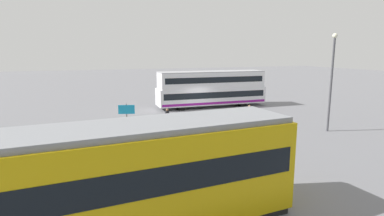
{
  "coord_description": "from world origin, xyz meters",
  "views": [
    {
      "loc": [
        11.36,
        27.38,
        5.9
      ],
      "look_at": [
        3.39,
        6.0,
        1.72
      ],
      "focal_mm": 28.75,
      "sensor_mm": 36.0,
      "label": 1
    }
  ],
  "objects": [
    {
      "name": "street_lamp",
      "position": [
        -6.11,
        9.83,
        4.2
      ],
      "size": [
        0.36,
        0.36,
        7.22
      ],
      "color": "#4C4C51",
      "rests_on": "ground"
    },
    {
      "name": "pedestrian_railing",
      "position": [
        4.07,
        4.59,
        0.75
      ],
      "size": [
        8.82,
        0.23,
        1.08
      ],
      "color": "gray",
      "rests_on": "ground"
    },
    {
      "name": "ground_plane",
      "position": [
        0.0,
        0.0,
        0.0
      ],
      "size": [
        160.0,
        160.0,
        0.0
      ],
      "primitive_type": "plane",
      "color": "slate"
    },
    {
      "name": "info_sign",
      "position": [
        8.19,
        5.33,
        1.56
      ],
      "size": [
        1.14,
        0.35,
        2.24
      ],
      "color": "slate",
      "rests_on": "ground"
    },
    {
      "name": "double_decker_bus",
      "position": [
        -2.18,
        -2.87,
        1.98
      ],
      "size": [
        11.95,
        2.99,
        3.86
      ],
      "color": "white",
      "rests_on": "ground"
    },
    {
      "name": "tram_yellow",
      "position": [
        10.85,
        17.94,
        1.89
      ],
      "size": [
        13.24,
        3.47,
        3.65
      ],
      "color": "#E5B70C",
      "rests_on": "ground"
    },
    {
      "name": "pedestrian_near_railing",
      "position": [
        5.01,
        4.82,
        0.91
      ],
      "size": [
        0.45,
        0.45,
        1.59
      ],
      "color": "#33384C",
      "rests_on": "ground"
    },
    {
      "name": "pedestrian_crossing",
      "position": [
        -1.5,
        6.13,
        0.96
      ],
      "size": [
        0.45,
        0.45,
        1.68
      ],
      "color": "black",
      "rests_on": "ground"
    }
  ]
}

